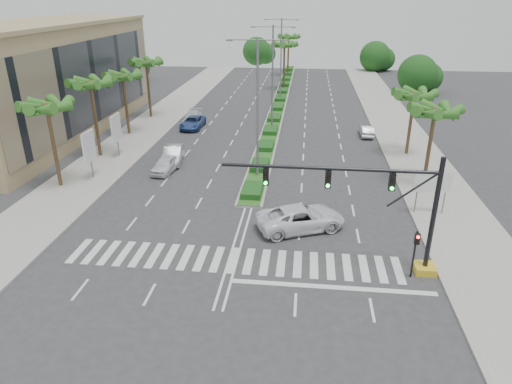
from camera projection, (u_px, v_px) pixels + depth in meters
The scene contains 28 objects.
ground at pixel (233, 260), 28.27m from camera, with size 160.00×160.00×0.00m, color #333335.
footpath_right at pixel (417, 161), 44.90m from camera, with size 6.00×120.00×0.15m, color gray.
footpath_left at pixel (120, 150), 48.02m from camera, with size 6.00×120.00×0.15m, color gray.
median at pixel (280, 102), 69.23m from camera, with size 2.20×75.00×0.20m, color gray.
median_grass at pixel (280, 101), 69.18m from camera, with size 1.80×75.00×0.04m, color #2F5A1F.
building at pixel (44, 81), 52.23m from camera, with size 12.00×36.00×12.00m, color tan.
signal_gantry at pixel (393, 218), 25.94m from camera, with size 12.60×1.20×7.20m.
pedestrian_signal at pixel (416, 247), 25.75m from camera, with size 0.28×0.36×3.00m.
direction_sign at pixel (433, 184), 33.18m from camera, with size 2.70×0.11×3.40m.
billboard_near at pixel (89, 147), 39.51m from camera, with size 0.18×2.10×4.35m.
billboard_far at pixel (116, 129), 44.97m from camera, with size 0.18×2.10×4.35m.
palm_left_near at pixel (47, 109), 36.40m from camera, with size 4.57×4.68×7.55m.
palm_left_mid at pixel (91, 86), 43.54m from camera, with size 4.57×4.68×7.95m.
palm_left_far at pixel (123, 78), 51.06m from camera, with size 4.57×4.68×7.35m.
palm_left_end at pixel (146, 65), 58.19m from camera, with size 4.57×4.68×7.75m.
palm_right_near at pixel (435, 114), 37.06m from camera, with size 4.57×4.68×7.05m.
palm_right_far at pixel (414, 97), 44.47m from camera, with size 4.57×4.68×6.75m.
palm_median_a at pixel (284, 46), 75.52m from camera, with size 4.57×4.68×8.05m.
palm_median_b at pixel (289, 38), 89.19m from camera, with size 4.57×4.68×8.05m.
streetlight_near at pixel (258, 102), 38.31m from camera, with size 5.10×0.25×12.00m.
streetlight_mid at pixel (273, 72), 52.88m from camera, with size 5.10×0.25×12.00m.
streetlight_far at pixel (281, 55), 67.46m from camera, with size 5.10×0.25×12.00m.
car_parked_a at pixel (166, 164), 42.06m from camera, with size 1.71×4.24×1.45m, color silver.
car_parked_b at pixel (173, 154), 44.47m from camera, with size 1.67×4.79×1.58m, color #AAAAAF.
car_parked_c at pixel (193, 122), 55.81m from camera, with size 2.36×5.11×1.42m, color #2D4C8C.
car_parked_d at pixel (193, 118), 57.94m from camera, with size 2.05×5.04×1.46m, color silver.
car_crossing at pixel (301, 218), 31.69m from camera, with size 2.85×6.19×1.72m, color white.
car_right at pixel (366, 131), 52.72m from camera, with size 1.36×3.89×1.28m, color #B4B4B9.
Camera 1 is at (4.13, -23.92, 15.16)m, focal length 32.00 mm.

